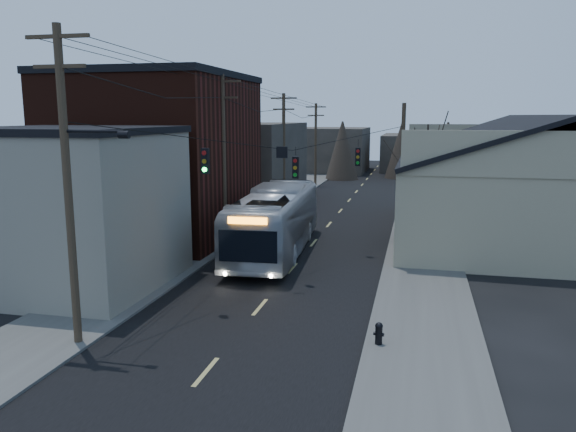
# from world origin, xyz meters

# --- Properties ---
(ground) EXTENTS (160.00, 160.00, 0.00)m
(ground) POSITION_xyz_m (0.00, 0.00, 0.00)
(ground) COLOR black
(ground) RESTS_ON ground
(road_surface) EXTENTS (9.00, 110.00, 0.02)m
(road_surface) POSITION_xyz_m (0.00, 30.00, 0.01)
(road_surface) COLOR black
(road_surface) RESTS_ON ground
(sidewalk_left) EXTENTS (4.00, 110.00, 0.12)m
(sidewalk_left) POSITION_xyz_m (-6.50, 30.00, 0.06)
(sidewalk_left) COLOR #474744
(sidewalk_left) RESTS_ON ground
(sidewalk_right) EXTENTS (4.00, 110.00, 0.12)m
(sidewalk_right) POSITION_xyz_m (6.50, 30.00, 0.06)
(sidewalk_right) COLOR #474744
(sidewalk_right) RESTS_ON ground
(building_clapboard) EXTENTS (8.00, 8.00, 7.00)m
(building_clapboard) POSITION_xyz_m (-9.00, 9.00, 3.50)
(building_clapboard) COLOR gray
(building_clapboard) RESTS_ON ground
(building_brick) EXTENTS (10.00, 12.00, 10.00)m
(building_brick) POSITION_xyz_m (-10.00, 20.00, 5.00)
(building_brick) COLOR black
(building_brick) RESTS_ON ground
(building_left_far) EXTENTS (9.00, 14.00, 7.00)m
(building_left_far) POSITION_xyz_m (-9.50, 36.00, 3.50)
(building_left_far) COLOR #312C27
(building_left_far) RESTS_ON ground
(warehouse) EXTENTS (16.16, 20.60, 7.73)m
(warehouse) POSITION_xyz_m (13.00, 25.00, 2.70)
(warehouse) COLOR gray
(warehouse) RESTS_ON ground
(building_far_left) EXTENTS (10.00, 12.00, 6.00)m
(building_far_left) POSITION_xyz_m (-6.00, 65.00, 3.00)
(building_far_left) COLOR #312C27
(building_far_left) RESTS_ON ground
(building_far_right) EXTENTS (12.00, 14.00, 5.00)m
(building_far_right) POSITION_xyz_m (7.00, 70.00, 2.50)
(building_far_right) COLOR #312C27
(building_far_right) RESTS_ON ground
(bare_tree) EXTENTS (0.40, 0.40, 7.20)m
(bare_tree) POSITION_xyz_m (6.50, 20.00, 3.60)
(bare_tree) COLOR black
(bare_tree) RESTS_ON ground
(utility_lines) EXTENTS (11.24, 45.28, 10.50)m
(utility_lines) POSITION_xyz_m (-3.11, 24.14, 4.95)
(utility_lines) COLOR #382B1E
(utility_lines) RESTS_ON ground
(bus) EXTENTS (3.91, 13.44, 3.70)m
(bus) POSITION_xyz_m (-1.66, 17.03, 1.85)
(bus) COLOR #9DA1A9
(bus) RESTS_ON ground
(parked_car) EXTENTS (2.16, 4.79, 1.52)m
(parked_car) POSITION_xyz_m (-3.00, 29.03, 0.76)
(parked_car) COLOR #9D9EA4
(parked_car) RESTS_ON ground
(fire_hydrant) EXTENTS (0.37, 0.26, 0.76)m
(fire_hydrant) POSITION_xyz_m (4.98, 5.07, 0.53)
(fire_hydrant) COLOR black
(fire_hydrant) RESTS_ON sidewalk_right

